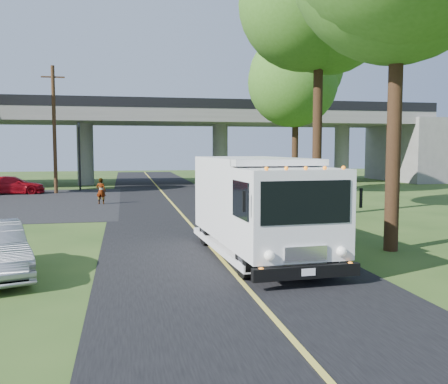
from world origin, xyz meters
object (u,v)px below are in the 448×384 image
object	(u,v)px
traffic_signal	(79,149)
step_van	(259,204)
tree_right_far	(300,74)
tree_right_mid	(325,8)
red_sedan	(12,185)
pedestrian	(101,191)
utility_pole	(54,129)

from	to	relation	value
traffic_signal	step_van	size ratio (longest dim) A/B	0.73
step_van	tree_right_far	bearing A→B (deg)	63.72
tree_right_mid	tree_right_far	distance (m)	11.43
tree_right_mid	red_sedan	distance (m)	24.38
tree_right_far	step_van	distance (m)	21.72
red_sedan	tree_right_mid	bearing A→B (deg)	-134.52
tree_right_mid	pedestrian	size ratio (longest dim) A/B	8.36
tree_right_mid	step_van	size ratio (longest dim) A/B	1.79
red_sedan	tree_right_far	bearing A→B (deg)	-104.49
utility_pole	tree_right_far	world-z (taller)	tree_right_far
tree_right_mid	utility_pole	bearing A→B (deg)	132.52
red_sedan	traffic_signal	bearing A→B (deg)	-68.28
tree_right_far	pedestrian	size ratio (longest dim) A/B	7.22
pedestrian	utility_pole	bearing A→B (deg)	-51.02
tree_right_mid	step_van	bearing A→B (deg)	-123.27
utility_pole	tree_right_far	distance (m)	17.61
red_sedan	step_van	bearing A→B (deg)	-155.99
tree_right_mid	red_sedan	xyz separation A→B (m)	(-16.85, 15.16, -8.97)
utility_pole	pedestrian	distance (m)	9.34
pedestrian	red_sedan	bearing A→B (deg)	-35.54
utility_pole	pedestrian	xyz separation A→B (m)	(3.46, -7.79, -3.83)
utility_pole	tree_right_far	bearing A→B (deg)	-14.00
pedestrian	tree_right_far	bearing A→B (deg)	-149.70
utility_pole	red_sedan	distance (m)	4.94
step_van	red_sedan	distance (m)	25.94
tree_right_far	pedestrian	xyz separation A→B (m)	(-13.24, -3.62, -7.54)
traffic_signal	step_van	distance (m)	26.23
traffic_signal	tree_right_far	distance (m)	17.18
red_sedan	pedestrian	distance (m)	10.08
red_sedan	pedestrian	xyz separation A→B (m)	(6.41, -7.78, 0.13)
traffic_signal	tree_right_far	bearing A→B (deg)	-22.07
traffic_signal	step_van	bearing A→B (deg)	-74.17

